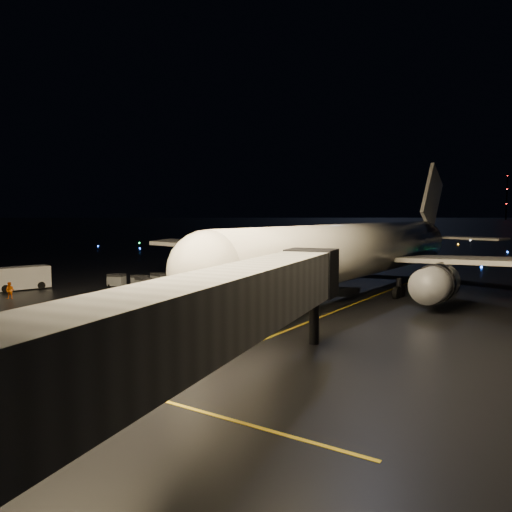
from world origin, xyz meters
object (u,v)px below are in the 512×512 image
Objects in this scene: service_truck at (22,278)px; baggage_cart_3 at (117,281)px; baggage_cart_1 at (143,284)px; baggage_cart_2 at (140,282)px; baggage_cart_0 at (160,280)px; crew_c at (183,286)px; belt_loader at (227,308)px; crew_b at (10,291)px; pushback_tug at (164,348)px; airliner at (370,220)px.

service_truck is 10.80m from baggage_cart_3.
baggage_cart_3 is (-4.67, 0.08, 0.05)m from baggage_cart_1.
baggage_cart_0 is at bearing 52.59° from baggage_cart_2.
crew_c is 7.63m from baggage_cart_2.
belt_loader is 26.61m from baggage_cart_3.
baggage_cart_3 is (-24.51, 10.33, -0.84)m from belt_loader.
baggage_cart_1 is at bearing 45.57° from service_truck.
service_truck reaches higher than baggage_cart_0.
crew_b is 1.00× the size of baggage_cart_2.
pushback_tug is 2.47× the size of crew_c.
belt_loader reaches higher than baggage_cart_3.
baggage_cart_1 is (0.55, -3.27, -0.07)m from baggage_cart_0.
crew_b reaches higher than baggage_cart_0.
crew_c is 0.94× the size of baggage_cart_3.
service_truck is (-34.76, 12.46, 0.33)m from pushback_tug.
airliner is 27.10m from baggage_cart_1.
pushback_tug reaches higher than crew_b.
belt_loader reaches higher than baggage_cart_2.
crew_c reaches higher than baggage_cart_2.
airliner is at bearing 20.26° from baggage_cart_2.
service_truck is at bearing 171.07° from belt_loader.
airliner is 22.26m from crew_c.
baggage_cart_2 is (-1.28, -2.07, -0.07)m from baggage_cart_0.
baggage_cart_1 is 0.94× the size of baggage_cart_3.
service_truck is at bearing -155.89° from baggage_cart_3.
pushback_tug is 0.59× the size of service_truck.
pushback_tug is 2.44× the size of crew_b.
baggage_cart_3 is (-4.11, -3.19, -0.02)m from baggage_cart_0.
service_truck is 4.18× the size of baggage_cart_1.
airliner is 7.73× the size of service_truck.
belt_loader is 3.77× the size of crew_b.
belt_loader is at bearing 9.97° from service_truck.
baggage_cart_1 is at bearing -20.31° from baggage_cart_3.
crew_b is at bearing -73.08° from crew_c.
baggage_cart_0 is at bearing 18.45° from baggage_cart_3.
pushback_tug is at bearing -37.00° from baggage_cart_0.
baggage_cart_0 is at bearing 32.14° from crew_b.
pushback_tug is 33.48m from baggage_cart_3.
baggage_cart_3 is at bearing 58.60° from service_truck.
baggage_cart_2 is (-24.10, 21.02, -0.28)m from pushback_tug.
crew_b is 17.97m from crew_c.
baggage_cart_2 is at bearing -113.46° from baggage_cart_0.
airliner is 39.60m from crew_b.
baggage_cart_3 is (-10.42, -0.33, -0.08)m from crew_c.
baggage_cart_1 is (12.49, 7.35, -0.62)m from service_truck.
belt_loader reaches higher than crew_c.
crew_b reaches higher than baggage_cart_2.
crew_c is at bearing -140.67° from airliner.
airliner is 28.11m from baggage_cart_2.
baggage_cart_0 reaches higher than baggage_cart_2.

